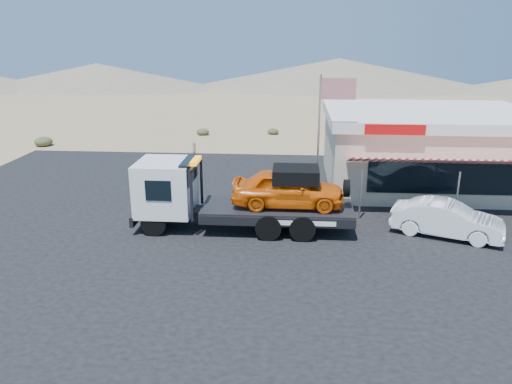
# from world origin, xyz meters

# --- Properties ---
(ground) EXTENTS (120.00, 120.00, 0.00)m
(ground) POSITION_xyz_m (0.00, 0.00, 0.00)
(ground) COLOR #977B56
(ground) RESTS_ON ground
(asphalt_lot) EXTENTS (32.00, 24.00, 0.02)m
(asphalt_lot) POSITION_xyz_m (2.00, 3.00, 0.01)
(asphalt_lot) COLOR black
(asphalt_lot) RESTS_ON ground
(tow_truck) EXTENTS (8.66, 2.57, 2.89)m
(tow_truck) POSITION_xyz_m (1.42, 1.89, 1.56)
(tow_truck) COLOR black
(tow_truck) RESTS_ON asphalt_lot
(white_sedan) EXTENTS (4.45, 2.91, 1.39)m
(white_sedan) POSITION_xyz_m (9.70, 1.71, 0.71)
(white_sedan) COLOR silver
(white_sedan) RESTS_ON asphalt_lot
(jerky_store) EXTENTS (10.40, 9.97, 3.90)m
(jerky_store) POSITION_xyz_m (10.50, 8.97, 1.99)
(jerky_store) COLOR #C4B394
(jerky_store) RESTS_ON asphalt_lot
(flagpole) EXTENTS (1.55, 0.10, 6.00)m
(flagpole) POSITION_xyz_m (4.93, 4.50, 3.76)
(flagpole) COLOR #99999E
(flagpole) RESTS_ON asphalt_lot
(distant_hills) EXTENTS (126.00, 48.00, 4.20)m
(distant_hills) POSITION_xyz_m (-9.77, 55.14, 1.89)
(distant_hills) COLOR #726B59
(distant_hills) RESTS_ON ground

